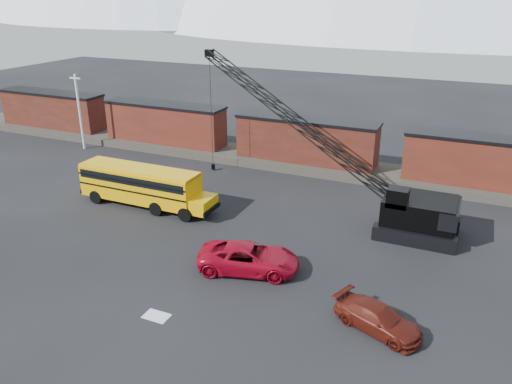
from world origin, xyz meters
TOP-DOWN VIEW (x-y plane):
  - ground at (0.00, 0.00)m, footprint 160.00×160.00m
  - gravel_berm at (0.00, 22.00)m, footprint 120.00×5.00m
  - boxcar_west_far at (-32.00, 22.00)m, footprint 13.70×3.10m
  - boxcar_west_near at (-16.00, 22.00)m, footprint 13.70×3.10m
  - boxcar_mid at (0.00, 22.00)m, footprint 13.70×3.10m
  - boxcar_east_near at (16.00, 22.00)m, footprint 13.70×3.10m
  - utility_pole at (-24.00, 18.00)m, footprint 1.40×0.24m
  - snow_patch at (0.50, -4.00)m, footprint 1.40×0.90m
  - school_bus at (-8.71, 7.86)m, footprint 11.65×2.65m
  - red_pickup at (3.04, 2.27)m, footprint 6.73×4.36m
  - maroon_suv at (11.47, -0.31)m, footprint 5.07×3.46m
  - crawler_crane at (1.39, 14.52)m, footprint 22.89×8.65m

SIDE VIEW (x-z plane):
  - ground at x=0.00m, z-range 0.00..0.00m
  - snow_patch at x=0.50m, z-range 0.00..0.02m
  - gravel_berm at x=0.00m, z-range 0.00..0.70m
  - maroon_suv at x=11.47m, z-range 0.00..1.36m
  - red_pickup at x=3.04m, z-range 0.00..1.73m
  - school_bus at x=-8.71m, z-range 0.20..3.39m
  - boxcar_west_far at x=-32.00m, z-range 0.68..4.85m
  - boxcar_west_near at x=-16.00m, z-range 0.68..4.85m
  - boxcar_mid at x=0.00m, z-range 0.68..4.85m
  - boxcar_east_near at x=16.00m, z-range 0.68..4.85m
  - utility_pole at x=-24.00m, z-range 0.15..8.15m
  - crawler_crane at x=1.39m, z-range 0.84..12.28m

